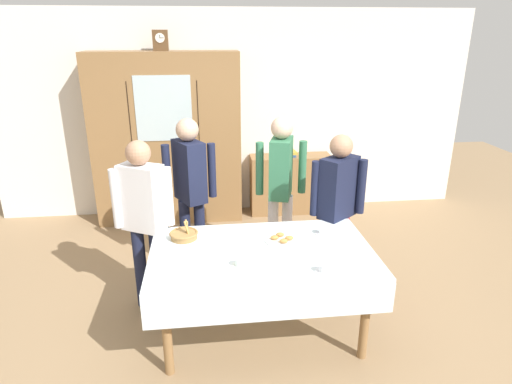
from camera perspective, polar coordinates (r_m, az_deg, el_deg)
ground_plane at (r=4.08m, az=0.34°, el=-16.00°), size 12.00×12.00×0.00m
back_wall at (r=6.02m, az=-2.76°, el=10.06°), size 6.40×0.10×2.70m
dining_table at (r=3.51m, az=0.84°, el=-9.34°), size 1.77×1.08×0.77m
wall_cabinet at (r=5.79m, az=-11.48°, el=6.70°), size 1.87×0.46×2.19m
mantel_clock at (r=5.64m, az=-12.36°, el=18.77°), size 0.18×0.11×0.24m
bookshelf_low at (r=6.12m, az=4.46°, el=1.06°), size 1.10×0.35×0.81m
book_stack at (r=5.99m, az=4.58°, el=5.04°), size 0.16×0.21×0.07m
tea_cup_far_left at (r=3.80m, az=8.77°, el=-5.07°), size 0.13×0.13×0.06m
tea_cup_center at (r=3.23m, az=8.92°, el=-9.91°), size 0.13×0.13×0.06m
tea_cup_mid_left at (r=3.27m, az=-2.07°, el=-9.21°), size 0.13×0.13×0.06m
bread_basket at (r=3.72m, az=-9.38°, el=-5.51°), size 0.24×0.24×0.16m
pastry_plate at (r=3.65m, az=3.39°, el=-6.19°), size 0.28×0.28×0.05m
spoon_mid_left at (r=3.34m, az=-8.74°, el=-9.28°), size 0.12×0.02×0.01m
spoon_front_edge at (r=3.44m, az=10.01°, el=-8.46°), size 0.12×0.02×0.01m
person_beside_shelf at (r=4.39m, az=-8.59°, el=1.23°), size 0.52×0.41×1.64m
person_behind_table_left at (r=4.48m, az=3.27°, el=1.71°), size 0.52×0.40×1.63m
person_behind_table_right at (r=3.91m, az=-14.46°, el=-2.33°), size 0.52×0.35×1.57m
person_near_right_end at (r=4.14m, az=10.60°, el=-0.98°), size 0.52×0.38×1.55m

